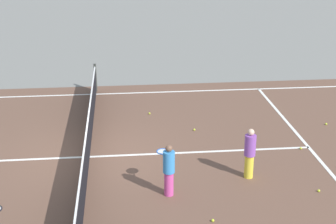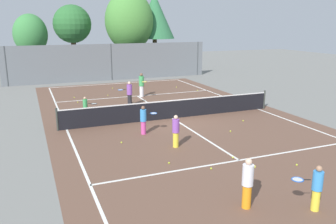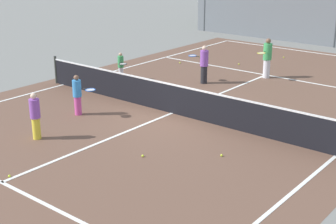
{
  "view_description": "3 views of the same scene",
  "coord_description": "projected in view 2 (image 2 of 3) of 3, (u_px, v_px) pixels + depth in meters",
  "views": [
    {
      "loc": [
        -12.95,
        -0.94,
        6.24
      ],
      "look_at": [
        0.47,
        -2.28,
        1.1
      ],
      "focal_mm": 53.74,
      "sensor_mm": 36.0,
      "label": 1
    },
    {
      "loc": [
        -7.02,
        -16.68,
        4.95
      ],
      "look_at": [
        -0.9,
        -1.57,
        0.81
      ],
      "focal_mm": 37.47,
      "sensor_mm": 36.0,
      "label": 2
    },
    {
      "loc": [
        9.52,
        -12.0,
        5.27
      ],
      "look_at": [
        0.99,
        -1.44,
        0.64
      ],
      "focal_mm": 52.7,
      "sensor_mm": 36.0,
      "label": 3
    }
  ],
  "objects": [
    {
      "name": "tree_0",
      "position": [
        129.0,
        21.0,
        33.92
      ],
      "size": [
        4.7,
        4.3,
        7.97
      ],
      "color": "brown",
      "rests_on": "ground_plane"
    },
    {
      "name": "tennis_ball_11",
      "position": [
        74.0,
        97.0,
        23.9
      ],
      "size": [
        0.07,
        0.07,
        0.07
      ],
      "primitive_type": "sphere",
      "color": "#CCE533",
      "rests_on": "ground_plane"
    },
    {
      "name": "tennis_ball_2",
      "position": [
        121.0,
        142.0,
        14.87
      ],
      "size": [
        0.07,
        0.07,
        0.07
      ],
      "primitive_type": "sphere",
      "color": "#CCE533",
      "rests_on": "ground_plane"
    },
    {
      "name": "tennis_ball_13",
      "position": [
        230.0,
        131.0,
        16.42
      ],
      "size": [
        0.07,
        0.07,
        0.07
      ],
      "primitive_type": "sphere",
      "color": "#CCE533",
      "rests_on": "ground_plane"
    },
    {
      "name": "tennis_ball_12",
      "position": [
        176.0,
        87.0,
        27.75
      ],
      "size": [
        0.07,
        0.07,
        0.07
      ],
      "primitive_type": "sphere",
      "color": "#CCE533",
      "rests_on": "ground_plane"
    },
    {
      "name": "court_surface",
      "position": [
        173.0,
        118.0,
        18.76
      ],
      "size": [
        13.0,
        25.0,
        0.01
      ],
      "color": "brown",
      "rests_on": "ground_plane"
    },
    {
      "name": "tree_1",
      "position": [
        155.0,
        16.0,
        35.62
      ],
      "size": [
        4.06,
        4.06,
        7.93
      ],
      "color": "brown",
      "rests_on": "ground_plane"
    },
    {
      "name": "tennis_ball_10",
      "position": [
        63.0,
        119.0,
        18.57
      ],
      "size": [
        0.07,
        0.07,
        0.07
      ],
      "primitive_type": "sphere",
      "color": "#CCE533",
      "rests_on": "ground_plane"
    },
    {
      "name": "tennis_ball_1",
      "position": [
        297.0,
        165.0,
        12.52
      ],
      "size": [
        0.07,
        0.07,
        0.07
      ],
      "primitive_type": "sphere",
      "color": "#CCE533",
      "rests_on": "ground_plane"
    },
    {
      "name": "perimeter_fence",
      "position": [
        111.0,
        62.0,
        30.94
      ],
      "size": [
        18.0,
        0.12,
        3.2
      ],
      "color": "slate",
      "rests_on": "ground_plane"
    },
    {
      "name": "player_3",
      "position": [
        248.0,
        182.0,
        9.52
      ],
      "size": [
        0.75,
        0.81,
        1.45
      ],
      "color": "orange",
      "rests_on": "ground_plane"
    },
    {
      "name": "player_4",
      "position": [
        316.0,
        187.0,
        9.39
      ],
      "size": [
        0.85,
        0.57,
        1.3
      ],
      "color": "yellow",
      "rests_on": "ground_plane"
    },
    {
      "name": "player_1",
      "position": [
        129.0,
        93.0,
        21.38
      ],
      "size": [
        0.89,
        0.35,
        1.52
      ],
      "color": "#232328",
      "rests_on": "ground_plane"
    },
    {
      "name": "tennis_ball_4",
      "position": [
        78.0,
        102.0,
        22.46
      ],
      "size": [
        0.07,
        0.07,
        0.07
      ],
      "primitive_type": "sphere",
      "color": "#CCE533",
      "rests_on": "ground_plane"
    },
    {
      "name": "player_6",
      "position": [
        144.0,
        120.0,
        15.94
      ],
      "size": [
        0.87,
        0.43,
        1.33
      ],
      "color": "#D14799",
      "rests_on": "ground_plane"
    },
    {
      "name": "tennis_ball_9",
      "position": [
        211.0,
        168.0,
        12.21
      ],
      "size": [
        0.07,
        0.07,
        0.07
      ],
      "primitive_type": "sphere",
      "color": "#CCE533",
      "rests_on": "ground_plane"
    },
    {
      "name": "tennis_ball_0",
      "position": [
        197.0,
        90.0,
        26.39
      ],
      "size": [
        0.07,
        0.07,
        0.07
      ],
      "primitive_type": "sphere",
      "color": "#CCE533",
      "rests_on": "ground_plane"
    },
    {
      "name": "tennis_ball_8",
      "position": [
        113.0,
        88.0,
        27.32
      ],
      "size": [
        0.07,
        0.07,
        0.07
      ],
      "primitive_type": "sphere",
      "color": "#CCE533",
      "rests_on": "ground_plane"
    },
    {
      "name": "player_0",
      "position": [
        142.0,
        85.0,
        24.02
      ],
      "size": [
        0.37,
        0.92,
        1.65
      ],
      "color": "silver",
      "rests_on": "ground_plane"
    },
    {
      "name": "tree_2",
      "position": [
        72.0,
        25.0,
        33.19
      ],
      "size": [
        3.57,
        3.57,
        6.66
      ],
      "color": "brown",
      "rests_on": "ground_plane"
    },
    {
      "name": "tennis_ball_5",
      "position": [
        233.0,
        157.0,
        13.22
      ],
      "size": [
        0.07,
        0.07,
        0.07
      ],
      "primitive_type": "sphere",
      "color": "#CCE533",
      "rests_on": "ground_plane"
    },
    {
      "name": "tennis_ball_7",
      "position": [
        243.0,
        121.0,
        18.19
      ],
      "size": [
        0.07,
        0.07,
        0.07
      ],
      "primitive_type": "sphere",
      "color": "#CCE533",
      "rests_on": "ground_plane"
    },
    {
      "name": "player_5",
      "position": [
        176.0,
        131.0,
        14.25
      ],
      "size": [
        0.29,
        0.29,
        1.36
      ],
      "color": "yellow",
      "rests_on": "ground_plane"
    },
    {
      "name": "tennis_net",
      "position": [
        173.0,
        109.0,
        18.63
      ],
      "size": [
        11.9,
        0.1,
        1.1
      ],
      "color": "#333833",
      "rests_on": "ground_plane"
    },
    {
      "name": "tennis_ball_6",
      "position": [
        108.0,
        95.0,
        24.62
      ],
      "size": [
        0.07,
        0.07,
        0.07
      ],
      "primitive_type": "sphere",
      "color": "#CCE533",
      "rests_on": "ground_plane"
    },
    {
      "name": "tree_3",
      "position": [
        30.0,
        35.0,
        32.08
      ],
      "size": [
        3.05,
        2.93,
        5.8
      ],
      "color": "brown",
      "rests_on": "ground_plane"
    },
    {
      "name": "ground_plane",
      "position": [
        173.0,
        118.0,
        18.76
      ],
      "size": [
        80.0,
        80.0,
        0.0
      ],
      "primitive_type": "plane",
      "color": "slate"
    },
    {
      "name": "player_2",
      "position": [
        86.0,
        107.0,
        18.85
      ],
      "size": [
        0.77,
        0.66,
        1.13
      ],
      "color": "silver",
      "rests_on": "ground_plane"
    },
    {
      "name": "tennis_ball_3",
      "position": [
        169.0,
        163.0,
        12.7
      ],
      "size": [
        0.07,
        0.07,
        0.07
      ],
      "primitive_type": "sphere",
      "color": "#CCE533",
      "rests_on": "ground_plane"
    }
  ]
}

